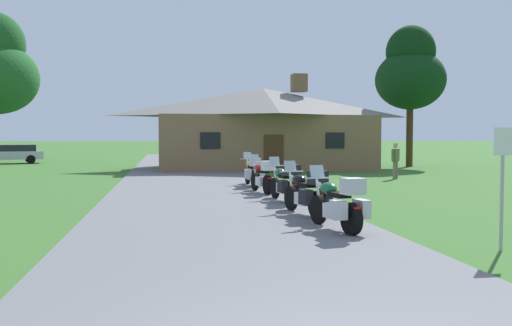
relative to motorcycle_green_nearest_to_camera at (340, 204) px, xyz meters
The scene contains 12 objects.
ground_plane 13.27m from the motorcycle_green_nearest_to_camera, 99.65° to the left, with size 500.00×500.00×0.00m, color #386628.
asphalt_driveway 11.30m from the motorcycle_green_nearest_to_camera, 101.36° to the left, with size 6.40×80.00×0.06m, color slate.
motorcycle_green_nearest_to_camera is the anchor object (origin of this frame).
motorcycle_black_second_in_row 2.31m from the motorcycle_green_nearest_to_camera, 91.48° to the left, with size 0.99×2.06×1.30m.
motorcycle_green_third_in_row 5.21m from the motorcycle_green_nearest_to_camera, 89.53° to the left, with size 0.90×2.08×1.30m.
motorcycle_red_fourth_in_row 7.86m from the motorcycle_green_nearest_to_camera, 91.43° to the left, with size 0.76×2.08×1.30m.
motorcycle_yellow_farthest_in_row 10.53m from the motorcycle_green_nearest_to_camera, 90.65° to the left, with size 0.76×2.08×1.30m.
stone_lodge 22.98m from the motorcycle_green_nearest_to_camera, 83.72° to the left, with size 13.41×7.20×5.89m.
bystander_olive_shirt_near_lodge 15.42m from the motorcycle_green_nearest_to_camera, 62.20° to the left, with size 0.46×0.39×1.69m.
metal_signpost_roadside 3.14m from the motorcycle_green_nearest_to_camera, 42.64° to the right, with size 0.36×0.06×2.14m.
tree_right_of_lodge 27.36m from the motorcycle_green_nearest_to_camera, 62.02° to the left, with size 4.60×4.60×9.31m.
parked_silver_suv_far_left 35.67m from the motorcycle_green_nearest_to_camera, 114.58° to the left, with size 4.93×3.06×1.40m.
Camera 1 is at (-1.27, -3.73, 1.98)m, focal length 38.51 mm.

